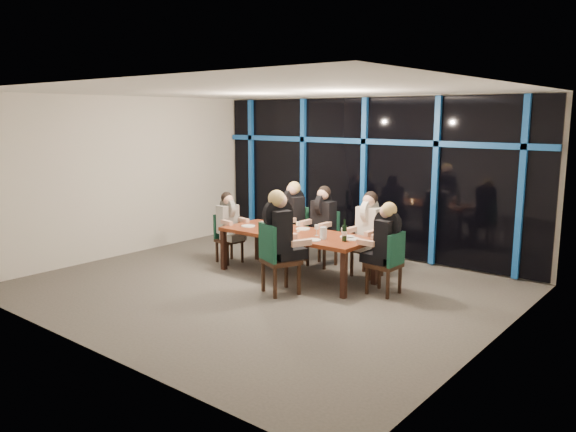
% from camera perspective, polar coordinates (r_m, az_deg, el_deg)
% --- Properties ---
extents(room, '(7.04, 7.00, 3.02)m').
position_cam_1_polar(room, '(8.41, -2.59, 5.98)').
color(room, '#5C5751').
rests_on(room, ground).
extents(window_wall, '(6.86, 0.43, 2.94)m').
position_cam_1_polar(window_wall, '(10.81, 7.88, 4.31)').
color(window_wall, black).
rests_on(window_wall, ground).
extents(dining_table, '(2.60, 1.00, 0.75)m').
position_cam_1_polar(dining_table, '(9.21, 0.78, -2.08)').
color(dining_table, brown).
rests_on(dining_table, ground).
extents(chair_far_left, '(0.58, 0.58, 0.99)m').
position_cam_1_polar(chair_far_left, '(10.37, 0.75, -1.42)').
color(chair_far_left, black).
rests_on(chair_far_left, ground).
extents(chair_far_mid, '(0.45, 0.45, 0.97)m').
position_cam_1_polar(chair_far_mid, '(10.01, 3.75, -1.93)').
color(chair_far_mid, black).
rests_on(chair_far_mid, ground).
extents(chair_far_right, '(0.47, 0.47, 0.97)m').
position_cam_1_polar(chair_far_right, '(9.44, 8.36, -2.78)').
color(chair_far_right, black).
rests_on(chair_far_right, ground).
extents(chair_end_left, '(0.47, 0.47, 0.88)m').
position_cam_1_polar(chair_end_left, '(10.27, -6.24, -1.96)').
color(chair_end_left, black).
rests_on(chair_end_left, ground).
extents(chair_end_right, '(0.45, 0.45, 0.95)m').
position_cam_1_polar(chair_end_right, '(8.44, 10.24, -4.44)').
color(chair_end_right, black).
rests_on(chair_end_right, ground).
extents(chair_near_mid, '(0.65, 0.65, 1.07)m').
position_cam_1_polar(chair_near_mid, '(8.34, -1.32, -3.99)').
color(chair_near_mid, black).
rests_on(chair_near_mid, ground).
extents(diner_far_left, '(0.59, 0.68, 0.97)m').
position_cam_1_polar(diner_far_left, '(10.25, 0.36, 0.69)').
color(diner_far_left, black).
rests_on(diner_far_left, ground).
extents(diner_far_mid, '(0.48, 0.60, 0.95)m').
position_cam_1_polar(diner_far_mid, '(9.87, 3.50, 0.18)').
color(diner_far_mid, black).
rests_on(diner_far_mid, ground).
extents(diner_far_right, '(0.49, 0.61, 0.94)m').
position_cam_1_polar(diner_far_right, '(9.29, 8.14, -0.56)').
color(diner_far_right, silver).
rests_on(diner_far_right, ground).
extents(diner_end_left, '(0.58, 0.47, 0.86)m').
position_cam_1_polar(diner_end_left, '(10.14, -6.03, -0.08)').
color(diner_end_left, black).
rests_on(diner_end_left, ground).
extents(diner_end_right, '(0.60, 0.48, 0.93)m').
position_cam_1_polar(diner_end_right, '(8.39, 9.84, -1.85)').
color(diner_end_right, black).
rests_on(diner_end_right, ground).
extents(diner_near_mid, '(0.66, 0.73, 1.04)m').
position_cam_1_polar(diner_near_mid, '(8.29, -0.78, -1.09)').
color(diner_near_mid, black).
rests_on(diner_near_mid, ground).
extents(plate_far_left, '(0.24, 0.24, 0.01)m').
position_cam_1_polar(plate_far_left, '(9.99, -2.34, -0.68)').
color(plate_far_left, white).
rests_on(plate_far_left, dining_table).
extents(plate_far_mid, '(0.24, 0.24, 0.01)m').
position_cam_1_polar(plate_far_mid, '(9.45, 1.53, -1.31)').
color(plate_far_mid, white).
rests_on(plate_far_mid, dining_table).
extents(plate_far_right, '(0.24, 0.24, 0.01)m').
position_cam_1_polar(plate_far_right, '(8.87, 6.07, -2.13)').
color(plate_far_right, white).
rests_on(plate_far_right, dining_table).
extents(plate_end_left, '(0.24, 0.24, 0.01)m').
position_cam_1_polar(plate_end_left, '(9.71, -4.07, -1.02)').
color(plate_end_left, white).
rests_on(plate_end_left, dining_table).
extents(plate_end_right, '(0.24, 0.24, 0.01)m').
position_cam_1_polar(plate_end_right, '(8.72, 6.62, -2.35)').
color(plate_end_right, white).
rests_on(plate_end_right, dining_table).
extents(plate_near_mid, '(0.24, 0.24, 0.01)m').
position_cam_1_polar(plate_near_mid, '(8.61, 2.56, -2.45)').
color(plate_near_mid, white).
rests_on(plate_near_mid, dining_table).
extents(wine_bottle, '(0.08, 0.08, 0.34)m').
position_cam_1_polar(wine_bottle, '(8.57, 5.76, -1.72)').
color(wine_bottle, black).
rests_on(wine_bottle, dining_table).
extents(water_pitcher, '(0.12, 0.11, 0.19)m').
position_cam_1_polar(water_pitcher, '(8.69, 3.60, -1.75)').
color(water_pitcher, silver).
rests_on(water_pitcher, dining_table).
extents(tea_light, '(0.05, 0.05, 0.03)m').
position_cam_1_polar(tea_light, '(9.14, -0.50, -1.64)').
color(tea_light, '#F49E49').
rests_on(tea_light, dining_table).
extents(wine_glass_a, '(0.06, 0.06, 0.17)m').
position_cam_1_polar(wine_glass_a, '(9.21, -1.41, -0.88)').
color(wine_glass_a, silver).
rests_on(wine_glass_a, dining_table).
extents(wine_glass_b, '(0.06, 0.06, 0.17)m').
position_cam_1_polar(wine_glass_b, '(9.22, 1.04, -0.87)').
color(wine_glass_b, white).
rests_on(wine_glass_b, dining_table).
extents(wine_glass_c, '(0.07, 0.07, 0.18)m').
position_cam_1_polar(wine_glass_c, '(8.94, 2.93, -1.19)').
color(wine_glass_c, silver).
rests_on(wine_glass_c, dining_table).
extents(wine_glass_d, '(0.07, 0.07, 0.19)m').
position_cam_1_polar(wine_glass_d, '(9.66, -1.86, -0.27)').
color(wine_glass_d, white).
rests_on(wine_glass_d, dining_table).
extents(wine_glass_e, '(0.07, 0.07, 0.17)m').
position_cam_1_polar(wine_glass_e, '(8.74, 5.63, -1.52)').
color(wine_glass_e, silver).
rests_on(wine_glass_e, dining_table).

